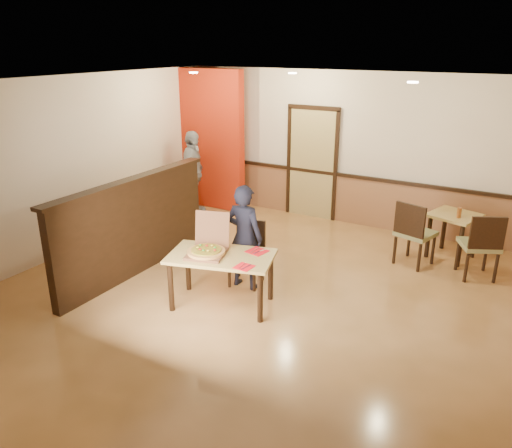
% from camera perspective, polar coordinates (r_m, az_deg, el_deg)
% --- Properties ---
extents(floor, '(7.00, 7.00, 0.00)m').
position_cam_1_polar(floor, '(6.84, 0.39, -8.41)').
color(floor, tan).
rests_on(floor, ground).
extents(ceiling, '(7.00, 7.00, 0.00)m').
position_cam_1_polar(ceiling, '(6.03, 0.46, 15.67)').
color(ceiling, black).
rests_on(ceiling, wall_back).
extents(wall_back, '(7.00, 0.00, 7.00)m').
position_cam_1_polar(wall_back, '(9.41, 11.11, 8.30)').
color(wall_back, beige).
rests_on(wall_back, floor).
extents(wall_left, '(0.00, 7.00, 7.00)m').
position_cam_1_polar(wall_left, '(8.52, -20.65, 6.17)').
color(wall_left, beige).
rests_on(wall_left, floor).
extents(wainscot_back, '(7.00, 0.04, 0.90)m').
position_cam_1_polar(wainscot_back, '(9.61, 10.67, 2.72)').
color(wainscot_back, '#905C39').
rests_on(wainscot_back, floor).
extents(chair_rail_back, '(7.00, 0.06, 0.06)m').
position_cam_1_polar(chair_rail_back, '(9.47, 10.81, 5.41)').
color(chair_rail_back, black).
rests_on(chair_rail_back, wall_back).
extents(back_door, '(0.90, 0.06, 2.10)m').
position_cam_1_polar(back_door, '(9.73, 6.42, 6.82)').
color(back_door, tan).
rests_on(back_door, wall_back).
extents(booth_partition, '(0.20, 3.10, 1.44)m').
position_cam_1_polar(booth_partition, '(7.50, -13.77, -0.20)').
color(booth_partition, black).
rests_on(booth_partition, floor).
extents(red_accent_panel, '(1.60, 0.20, 2.78)m').
position_cam_1_polar(red_accent_panel, '(10.28, -5.49, 9.56)').
color(red_accent_panel, '#AA220C').
rests_on(red_accent_panel, floor).
extents(spot_a, '(0.14, 0.14, 0.02)m').
position_cam_1_polar(spot_a, '(8.79, -7.15, 16.80)').
color(spot_a, beige).
rests_on(spot_a, ceiling).
extents(spot_b, '(0.14, 0.14, 0.02)m').
position_cam_1_polar(spot_b, '(8.61, 4.18, 16.83)').
color(spot_b, beige).
rests_on(spot_b, ceiling).
extents(spot_c, '(0.14, 0.14, 0.02)m').
position_cam_1_polar(spot_c, '(6.93, 17.48, 15.20)').
color(spot_c, beige).
rests_on(spot_c, ceiling).
extents(main_table, '(1.49, 1.10, 0.71)m').
position_cam_1_polar(main_table, '(6.42, -3.99, -4.43)').
color(main_table, tan).
rests_on(main_table, floor).
extents(diner_chair, '(0.52, 0.52, 0.90)m').
position_cam_1_polar(diner_chair, '(7.07, -0.95, -2.97)').
color(diner_chair, olive).
rests_on(diner_chair, floor).
extents(side_chair_left, '(0.63, 0.63, 1.02)m').
position_cam_1_polar(side_chair_left, '(7.94, 17.57, -0.79)').
color(side_chair_left, olive).
rests_on(side_chair_left, floor).
extents(side_chair_right, '(0.67, 0.67, 1.01)m').
position_cam_1_polar(side_chair_right, '(7.83, 24.35, -2.05)').
color(side_chair_right, olive).
rests_on(side_chair_right, floor).
extents(side_table, '(0.84, 0.84, 0.73)m').
position_cam_1_polar(side_table, '(8.46, 21.63, -0.06)').
color(side_table, tan).
rests_on(side_table, floor).
extents(diner, '(0.55, 0.36, 1.49)m').
position_cam_1_polar(diner, '(6.85, -1.33, -1.51)').
color(diner, black).
rests_on(diner, floor).
extents(passerby, '(0.68, 1.05, 1.67)m').
position_cam_1_polar(passerby, '(9.92, -7.24, 5.76)').
color(passerby, '#92939A').
rests_on(passerby, floor).
extents(pizza_box, '(0.60, 0.66, 0.49)m').
position_cam_1_polar(pizza_box, '(6.41, -5.57, -2.87)').
color(pizza_box, brown).
rests_on(pizza_box, main_table).
extents(pizza, '(0.60, 0.60, 0.03)m').
position_cam_1_polar(pizza, '(6.37, -5.71, -3.14)').
color(pizza, '#C59047').
rests_on(pizza, pizza_box).
extents(napkin_near, '(0.22, 0.22, 0.01)m').
position_cam_1_polar(napkin_near, '(6.03, -1.37, -4.91)').
color(napkin_near, red).
rests_on(napkin_near, main_table).
extents(napkin_far, '(0.28, 0.28, 0.01)m').
position_cam_1_polar(napkin_far, '(6.47, 0.13, -3.13)').
color(napkin_far, red).
rests_on(napkin_far, main_table).
extents(condiment, '(0.07, 0.07, 0.16)m').
position_cam_1_polar(condiment, '(8.23, 22.20, 1.21)').
color(condiment, '#944B1B').
rests_on(condiment, side_table).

